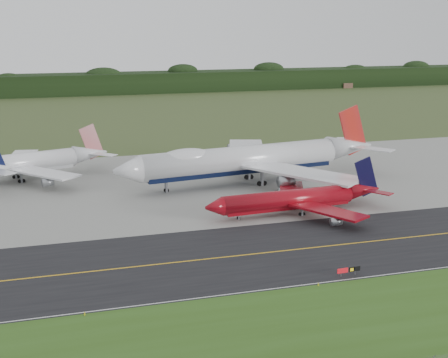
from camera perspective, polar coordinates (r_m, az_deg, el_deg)
ground at (r=119.68m, az=2.93°, el=-6.12°), size 600.00×600.00×0.00m
grass_verge at (r=90.20m, az=10.48°, el=-13.43°), size 400.00×30.00×0.01m
taxiway at (r=116.16m, az=3.58°, el=-6.77°), size 400.00×32.00×0.02m
apron at (r=166.51m, az=-2.86°, el=-0.29°), size 400.00×78.00×0.01m
taxiway_centreline at (r=116.15m, az=3.58°, el=-6.76°), size 400.00×0.40×0.00m
taxiway_edge_line at (r=102.82m, az=6.56°, el=-9.69°), size 400.00×0.25×0.00m
horizon_treeline at (r=383.18m, az=-10.82°, el=8.48°), size 700.00×25.00×12.00m
jet_ba_747 at (r=164.12m, az=2.39°, el=1.83°), size 75.76×62.19×19.06m
jet_red_737 at (r=139.77m, az=6.71°, el=-1.83°), size 42.91×34.92×11.58m
jet_star_tail at (r=175.94m, az=-18.42°, el=1.30°), size 50.88×41.60×13.64m
taxiway_sign at (r=107.82m, az=11.33°, el=-8.15°), size 4.31×0.37×1.43m
edge_marker_left at (r=94.84m, az=-12.63°, el=-11.94°), size 0.16×0.16×0.50m
edge_marker_center at (r=103.25m, az=8.62°, el=-9.52°), size 0.16×0.16×0.50m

